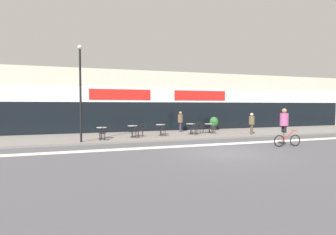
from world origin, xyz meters
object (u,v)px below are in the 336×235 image
pedestrian_far_end (252,122)px  cafe_chair_1_side (142,129)px  bistro_table_0 (102,131)px  cafe_chair_4_near (213,127)px  cafe_chair_4_side (202,126)px  cyclist_0 (285,124)px  bistro_table_2 (161,128)px  bistro_table_3 (191,127)px  planter_pot (214,123)px  bistro_table_1 (133,129)px  lamp_post (80,87)px  cafe_chair_3_side (198,127)px  bistro_table_4 (209,126)px  pedestrian_near_end (180,120)px  cafe_chair_3_near (194,128)px  cafe_chair_2_near (163,129)px  cafe_chair_0_near (102,132)px  cafe_chair_1_near (134,130)px

pedestrian_far_end → cafe_chair_1_side: bearing=-172.5°
bistro_table_0 → cafe_chair_4_near: 8.29m
pedestrian_far_end → bistro_table_0: bearing=-168.0°
cafe_chair_4_side → cyclist_0: (1.79, -6.72, 0.61)m
bistro_table_2 → cafe_chair_4_side: cafe_chair_4_side is taller
bistro_table_3 → planter_pot: size_ratio=0.68×
bistro_table_1 → lamp_post: (-3.30, -1.48, 2.67)m
bistro_table_0 → lamp_post: bearing=-141.5°
cafe_chair_4_side → bistro_table_2: bearing=179.5°
bistro_table_3 → cafe_chair_3_side: bearing=0.9°
bistro_table_4 → planter_pot: bearing=53.4°
planter_pot → lamp_post: bearing=-158.8°
bistro_table_3 → cyclist_0: bearing=-65.8°
lamp_post → pedestrian_near_end: size_ratio=3.42×
cafe_chair_4_side → cyclist_0: bearing=-81.9°
bistro_table_3 → lamp_post: bearing=-165.9°
cafe_chair_3_near → cafe_chair_4_side: size_ratio=1.00×
cafe_chair_2_near → lamp_post: lamp_post is taller
bistro_table_0 → cafe_chair_3_near: bearing=3.1°
lamp_post → planter_pot: bearing=21.2°
bistro_table_1 → cafe_chair_4_near: cafe_chair_4_near is taller
cafe_chair_0_near → cafe_chair_3_side: bearing=-83.6°
bistro_table_0 → cyclist_0: cyclist_0 is taller
planter_pot → cyclist_0: size_ratio=0.54×
cafe_chair_0_near → cafe_chair_1_side: same height
bistro_table_4 → pedestrian_near_end: pedestrian_near_end is taller
bistro_table_4 → cafe_chair_3_near: size_ratio=0.80×
cafe_chair_2_near → cafe_chair_3_near: same height
cafe_chair_1_side → pedestrian_far_end: (8.06, -1.09, 0.42)m
cafe_chair_3_near → cafe_chair_4_near: bearing=-70.2°
bistro_table_1 → pedestrian_far_end: pedestrian_far_end is taller
bistro_table_2 → bistro_table_3: bearing=1.2°
cafe_chair_4_side → lamp_post: 9.53m
cafe_chair_1_near → cafe_chair_3_near: same height
cyclist_0 → bistro_table_1: bearing=146.9°
bistro_table_0 → cyclist_0: bearing=-29.8°
planter_pot → lamp_post: 12.00m
bistro_table_4 → cafe_chair_1_near: cafe_chair_1_near is taller
bistro_table_2 → cafe_chair_1_side: (-1.47, -0.44, -0.03)m
bistro_table_0 → planter_pot: (9.70, 3.27, 0.08)m
cafe_chair_1_side → cafe_chair_4_side: 4.99m
bistro_table_3 → cafe_chair_4_side: 1.14m
cafe_chair_4_side → cafe_chair_3_side: bearing=-151.3°
cafe_chair_1_side → cafe_chair_3_near: (3.83, -0.14, 0.00)m
planter_pot → lamp_post: lamp_post is taller
cyclist_0 → pedestrian_near_end: cyclist_0 is taller
cafe_chair_3_side → bistro_table_0: bearing=0.7°
planter_pot → bistro_table_3: bearing=-144.0°
bistro_table_2 → cafe_chair_0_near: (-4.17, -1.56, -0.03)m
lamp_post → bistro_table_3: bearing=14.1°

